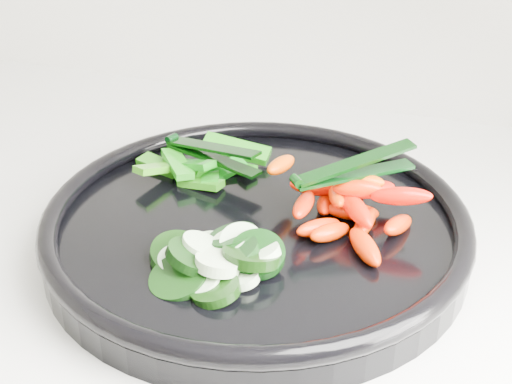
% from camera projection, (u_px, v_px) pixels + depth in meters
% --- Properties ---
extents(veggie_tray, '(0.48, 0.48, 0.04)m').
position_uv_depth(veggie_tray, '(256.00, 226.00, 0.63)').
color(veggie_tray, black).
rests_on(veggie_tray, counter).
extents(cucumber_pile, '(0.13, 0.10, 0.04)m').
position_uv_depth(cucumber_pile, '(210.00, 257.00, 0.56)').
color(cucumber_pile, black).
rests_on(cucumber_pile, veggie_tray).
extents(carrot_pile, '(0.15, 0.15, 0.05)m').
position_uv_depth(carrot_pile, '(348.00, 201.00, 0.62)').
color(carrot_pile, '#DE4B00').
rests_on(carrot_pile, veggie_tray).
extents(pepper_pile, '(0.13, 0.10, 0.04)m').
position_uv_depth(pepper_pile, '(199.00, 166.00, 0.70)').
color(pepper_pile, '#096609').
rests_on(pepper_pile, veggie_tray).
extents(tong_carrot, '(0.10, 0.09, 0.02)m').
position_uv_depth(tong_carrot, '(352.00, 169.00, 0.61)').
color(tong_carrot, black).
rests_on(tong_carrot, carrot_pile).
extents(tong_pepper, '(0.11, 0.05, 0.02)m').
position_uv_depth(tong_pepper, '(210.00, 152.00, 0.69)').
color(tong_pepper, black).
rests_on(tong_pepper, pepper_pile).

